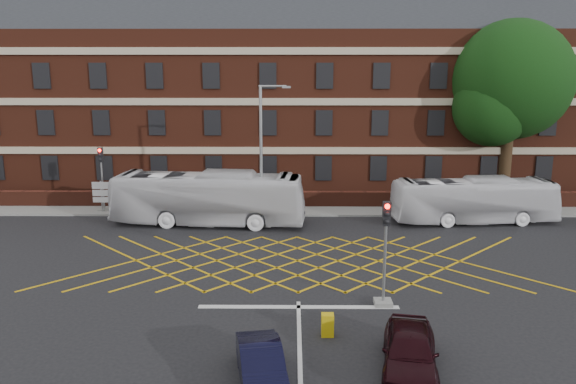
{
  "coord_description": "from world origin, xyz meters",
  "views": [
    {
      "loc": [
        -0.25,
        -24.33,
        9.29
      ],
      "look_at": [
        -0.46,
        1.5,
        3.6
      ],
      "focal_mm": 35.0,
      "sensor_mm": 36.0,
      "label": 1
    }
  ],
  "objects_px": {
    "bus_right": "(474,200)",
    "street_lamp": "(262,179)",
    "direction_signs": "(101,193)",
    "car_navy": "(261,366)",
    "traffic_light_far": "(103,186)",
    "utility_cabinet": "(328,325)",
    "car_maroon": "(410,351)",
    "bus_left": "(208,198)",
    "traffic_light_near": "(385,263)",
    "deciduous_tree": "(510,88)"
  },
  "relations": [
    {
      "from": "bus_left",
      "to": "car_maroon",
      "type": "distance_m",
      "value": 19.19
    },
    {
      "from": "car_maroon",
      "to": "traffic_light_far",
      "type": "bearing_deg",
      "value": 139.34
    },
    {
      "from": "car_navy",
      "to": "car_maroon",
      "type": "distance_m",
      "value": 4.65
    },
    {
      "from": "traffic_light_near",
      "to": "car_navy",
      "type": "bearing_deg",
      "value": -128.09
    },
    {
      "from": "traffic_light_far",
      "to": "bus_right",
      "type": "bearing_deg",
      "value": -6.03
    },
    {
      "from": "car_maroon",
      "to": "utility_cabinet",
      "type": "distance_m",
      "value": 3.42
    },
    {
      "from": "bus_left",
      "to": "car_navy",
      "type": "bearing_deg",
      "value": -161.58
    },
    {
      "from": "car_maroon",
      "to": "deciduous_tree",
      "type": "relative_size",
      "value": 0.33
    },
    {
      "from": "bus_left",
      "to": "car_maroon",
      "type": "height_order",
      "value": "bus_left"
    },
    {
      "from": "car_navy",
      "to": "street_lamp",
      "type": "height_order",
      "value": "street_lamp"
    },
    {
      "from": "traffic_light_near",
      "to": "street_lamp",
      "type": "distance_m",
      "value": 12.97
    },
    {
      "from": "car_navy",
      "to": "street_lamp",
      "type": "relative_size",
      "value": 0.44
    },
    {
      "from": "car_navy",
      "to": "traffic_light_far",
      "type": "xyz_separation_m",
      "value": [
        -11.59,
        20.82,
        1.15
      ]
    },
    {
      "from": "bus_left",
      "to": "street_lamp",
      "type": "height_order",
      "value": "street_lamp"
    },
    {
      "from": "street_lamp",
      "to": "utility_cabinet",
      "type": "height_order",
      "value": "street_lamp"
    },
    {
      "from": "traffic_light_near",
      "to": "traffic_light_far",
      "type": "distance_m",
      "value": 22.04
    },
    {
      "from": "bus_right",
      "to": "utility_cabinet",
      "type": "xyz_separation_m",
      "value": [
        -9.88,
        -15.14,
        -0.99
      ]
    },
    {
      "from": "car_maroon",
      "to": "bus_left",
      "type": "bearing_deg",
      "value": 127.68
    },
    {
      "from": "street_lamp",
      "to": "bus_left",
      "type": "bearing_deg",
      "value": 175.63
    },
    {
      "from": "utility_cabinet",
      "to": "bus_right",
      "type": "bearing_deg",
      "value": 56.89
    },
    {
      "from": "bus_left",
      "to": "street_lamp",
      "type": "distance_m",
      "value": 3.54
    },
    {
      "from": "street_lamp",
      "to": "direction_signs",
      "type": "relative_size",
      "value": 3.8
    },
    {
      "from": "street_lamp",
      "to": "utility_cabinet",
      "type": "relative_size",
      "value": 10.22
    },
    {
      "from": "car_maroon",
      "to": "utility_cabinet",
      "type": "bearing_deg",
      "value": 145.47
    },
    {
      "from": "deciduous_tree",
      "to": "car_maroon",
      "type": "bearing_deg",
      "value": -115.72
    },
    {
      "from": "deciduous_tree",
      "to": "traffic_light_far",
      "type": "bearing_deg",
      "value": -171.34
    },
    {
      "from": "utility_cabinet",
      "to": "street_lamp",
      "type": "bearing_deg",
      "value": 101.96
    },
    {
      "from": "bus_right",
      "to": "bus_left",
      "type": "bearing_deg",
      "value": 87.87
    },
    {
      "from": "direction_signs",
      "to": "bus_right",
      "type": "bearing_deg",
      "value": -4.6
    },
    {
      "from": "car_navy",
      "to": "utility_cabinet",
      "type": "height_order",
      "value": "car_navy"
    },
    {
      "from": "direction_signs",
      "to": "car_navy",
      "type": "bearing_deg",
      "value": -60.31
    },
    {
      "from": "traffic_light_far",
      "to": "street_lamp",
      "type": "bearing_deg",
      "value": -16.92
    },
    {
      "from": "deciduous_tree",
      "to": "traffic_light_near",
      "type": "relative_size",
      "value": 2.98
    },
    {
      "from": "deciduous_tree",
      "to": "utility_cabinet",
      "type": "height_order",
      "value": "deciduous_tree"
    },
    {
      "from": "bus_right",
      "to": "car_navy",
      "type": "height_order",
      "value": "bus_right"
    },
    {
      "from": "bus_right",
      "to": "car_maroon",
      "type": "relative_size",
      "value": 2.39
    },
    {
      "from": "deciduous_tree",
      "to": "street_lamp",
      "type": "height_order",
      "value": "deciduous_tree"
    },
    {
      "from": "utility_cabinet",
      "to": "traffic_light_far",
      "type": "bearing_deg",
      "value": 127.97
    },
    {
      "from": "bus_right",
      "to": "car_navy",
      "type": "relative_size",
      "value": 2.7
    },
    {
      "from": "traffic_light_near",
      "to": "bus_left",
      "type": "bearing_deg",
      "value": 126.18
    },
    {
      "from": "utility_cabinet",
      "to": "bus_left",
      "type": "bearing_deg",
      "value": 113.5
    },
    {
      "from": "traffic_light_near",
      "to": "direction_signs",
      "type": "distance_m",
      "value": 21.59
    },
    {
      "from": "traffic_light_far",
      "to": "street_lamp",
      "type": "height_order",
      "value": "street_lamp"
    },
    {
      "from": "car_maroon",
      "to": "traffic_light_near",
      "type": "distance_m",
      "value": 5.17
    },
    {
      "from": "traffic_light_near",
      "to": "direction_signs",
      "type": "bearing_deg",
      "value": 138.22
    },
    {
      "from": "bus_left",
      "to": "traffic_light_near",
      "type": "distance_m",
      "value": 14.84
    },
    {
      "from": "bus_right",
      "to": "street_lamp",
      "type": "relative_size",
      "value": 1.2
    },
    {
      "from": "bus_left",
      "to": "traffic_light_far",
      "type": "bearing_deg",
      "value": 73.08
    },
    {
      "from": "bus_right",
      "to": "traffic_light_far",
      "type": "height_order",
      "value": "traffic_light_far"
    },
    {
      "from": "traffic_light_far",
      "to": "direction_signs",
      "type": "distance_m",
      "value": 0.72
    }
  ]
}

